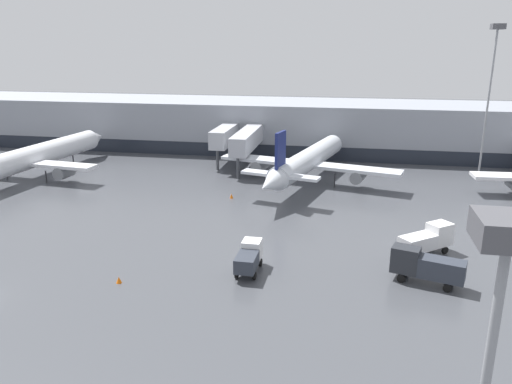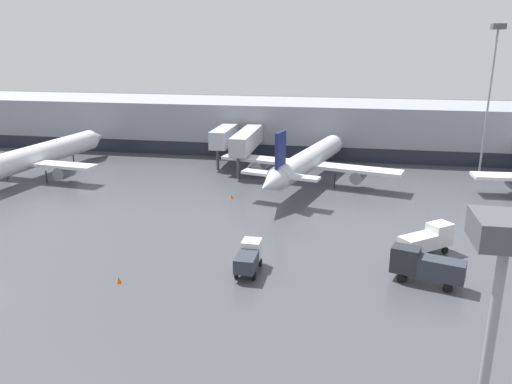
{
  "view_description": "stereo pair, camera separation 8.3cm",
  "coord_description": "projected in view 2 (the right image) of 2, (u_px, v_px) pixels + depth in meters",
  "views": [
    {
      "loc": [
        28.52,
        -29.79,
        19.35
      ],
      "look_at": [
        18.49,
        23.73,
        3.0
      ],
      "focal_mm": 35.0,
      "sensor_mm": 36.0,
      "label": 1
    },
    {
      "loc": [
        28.6,
        -29.78,
        19.35
      ],
      "look_at": [
        18.49,
        23.73,
        3.0
      ],
      "focal_mm": 35.0,
      "sensor_mm": 36.0,
      "label": 2
    }
  ],
  "objects": [
    {
      "name": "service_truck_3",
      "position": [
        428.0,
        239.0,
        47.13
      ],
      "size": [
        5.46,
        4.9,
        2.85
      ],
      "rotation": [
        0.0,
        0.0,
        0.68
      ],
      "color": "silver",
      "rests_on": "ground_plane"
    },
    {
      "name": "apron_light_mast_1",
      "position": [
        494.0,
        60.0,
        72.65
      ],
      "size": [
        1.8,
        1.8,
        21.96
      ],
      "color": "gray",
      "rests_on": "ground_plane"
    },
    {
      "name": "parked_jet_3",
      "position": [
        28.0,
        159.0,
        72.47
      ],
      "size": [
        21.86,
        37.53,
        10.09
      ],
      "rotation": [
        0.0,
        0.0,
        1.46
      ],
      "color": "silver",
      "rests_on": "ground_plane"
    },
    {
      "name": "service_truck_0",
      "position": [
        249.0,
        257.0,
        43.57
      ],
      "size": [
        1.84,
        4.44,
        2.45
      ],
      "rotation": [
        0.0,
        0.0,
        1.56
      ],
      "color": "#2D333D",
      "rests_on": "ground_plane"
    },
    {
      "name": "terminal_building",
      "position": [
        199.0,
        123.0,
        95.59
      ],
      "size": [
        160.0,
        30.73,
        9.0
      ],
      "color": "gray",
      "rests_on": "ground_plane"
    },
    {
      "name": "traffic_cone_1",
      "position": [
        119.0,
        280.0,
        41.78
      ],
      "size": [
        0.47,
        0.47,
        0.55
      ],
      "color": "orange",
      "rests_on": "ground_plane"
    },
    {
      "name": "traffic_cone_3",
      "position": [
        232.0,
        196.0,
        64.54
      ],
      "size": [
        0.45,
        0.45,
        0.59
      ],
      "color": "orange",
      "rests_on": "ground_plane"
    },
    {
      "name": "apron_light_mast_5",
      "position": [
        495.0,
        309.0,
        14.36
      ],
      "size": [
        1.8,
        1.8,
        14.81
      ],
      "color": "gray",
      "rests_on": "ground_plane"
    },
    {
      "name": "service_truck_1",
      "position": [
        426.0,
        265.0,
        41.34
      ],
      "size": [
        6.12,
        3.28,
        2.92
      ],
      "rotation": [
        0.0,
        0.0,
        2.85
      ],
      "color": "#2D333D",
      "rests_on": "ground_plane"
    },
    {
      "name": "parked_jet_0",
      "position": [
        307.0,
        161.0,
        70.59
      ],
      "size": [
        26.3,
        31.75,
        9.06
      ],
      "rotation": [
        0.0,
        0.0,
        1.33
      ],
      "color": "silver",
      "rests_on": "ground_plane"
    }
  ]
}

